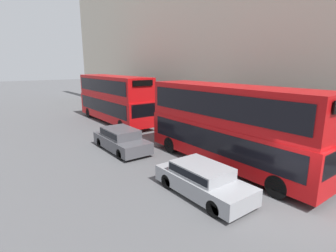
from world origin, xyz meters
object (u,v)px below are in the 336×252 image
pedestrian (225,134)px  car_dark_sedan (202,179)px  car_hatchback (121,139)px  bus_second_in_queue (114,97)px  bus_leading (229,123)px

pedestrian → car_dark_sedan: bearing=-145.8°
car_hatchback → car_dark_sedan: bearing=-90.0°
bus_second_in_queue → car_dark_sedan: bearing=-102.4°
car_hatchback → pedestrian: pedestrian is taller
car_dark_sedan → car_hatchback: bearing=90.0°
car_hatchback → pedestrian: 6.88m
bus_leading → car_dark_sedan: size_ratio=2.36×
bus_leading → car_dark_sedan: bus_leading is taller
car_dark_sedan → pedestrian: size_ratio=2.47×
car_hatchback → bus_leading: bearing=-59.7°
bus_leading → pedestrian: bearing=43.8°
bus_second_in_queue → pedestrian: (2.65, -11.39, -1.58)m
bus_leading → pedestrian: size_ratio=5.83×
bus_leading → car_dark_sedan: 4.10m
bus_second_in_queue → pedestrian: bearing=-76.9°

